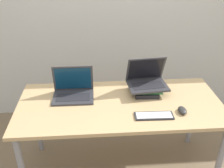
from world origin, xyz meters
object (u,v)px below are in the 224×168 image
laptop_left (73,91)px  laptop_on_books (147,80)px  book_stack (147,89)px  wireless_keyboard (154,116)px  mouse (182,110)px

laptop_left → laptop_on_books: laptop_on_books is taller
laptop_left → book_stack: (0.64, 0.02, -0.02)m
laptop_left → wireless_keyboard: size_ratio=1.16×
book_stack → laptop_left: bearing=-178.6°
laptop_left → book_stack: 0.64m
book_stack → wireless_keyboard: 0.37m
book_stack → mouse: size_ratio=2.45×
laptop_left → book_stack: size_ratio=1.32×
wireless_keyboard → mouse: (0.23, 0.04, 0.01)m
laptop_left → laptop_on_books: bearing=3.1°
laptop_left → wireless_keyboard: bearing=-29.2°
laptop_on_books → book_stack: bearing=-83.3°
book_stack → laptop_on_books: laptop_on_books is taller
laptop_left → wireless_keyboard: (0.63, -0.35, -0.04)m
laptop_on_books → laptop_left: bearing=-176.9°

